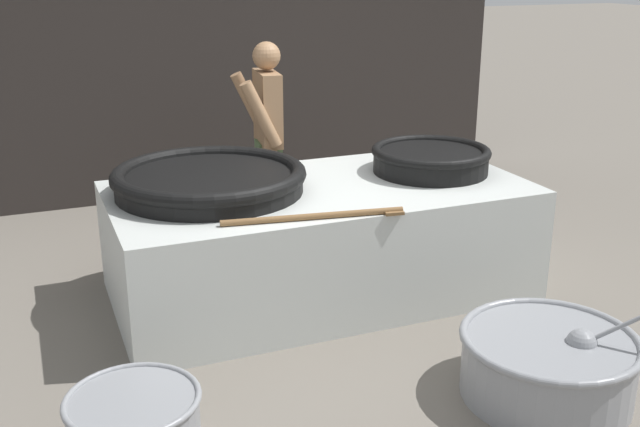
{
  "coord_description": "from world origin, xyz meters",
  "views": [
    {
      "loc": [
        -1.9,
        -4.67,
        2.31
      ],
      "look_at": [
        0.0,
        0.0,
        0.6
      ],
      "focal_mm": 42.0,
      "sensor_mm": 36.0,
      "label": 1
    }
  ],
  "objects_px": {
    "giant_wok_far": "(431,158)",
    "prep_bowl_vegetables": "(548,362)",
    "giant_wok_near": "(209,179)",
    "prep_bowl_meat": "(135,423)",
    "cook": "(267,134)"
  },
  "relations": [
    {
      "from": "giant_wok_near",
      "to": "cook",
      "type": "xyz_separation_m",
      "value": [
        0.78,
        1.11,
        0.02
      ]
    },
    {
      "from": "cook",
      "to": "prep_bowl_meat",
      "type": "xyz_separation_m",
      "value": [
        -1.59,
        -2.73,
        -0.73
      ]
    },
    {
      "from": "prep_bowl_meat",
      "to": "cook",
      "type": "bearing_deg",
      "value": 59.72
    },
    {
      "from": "giant_wok_far",
      "to": "prep_bowl_meat",
      "type": "height_order",
      "value": "giant_wok_far"
    },
    {
      "from": "giant_wok_far",
      "to": "prep_bowl_vegetables",
      "type": "relative_size",
      "value": 0.79
    },
    {
      "from": "prep_bowl_vegetables",
      "to": "prep_bowl_meat",
      "type": "height_order",
      "value": "prep_bowl_vegetables"
    },
    {
      "from": "giant_wok_far",
      "to": "giant_wok_near",
      "type": "bearing_deg",
      "value": 176.02
    },
    {
      "from": "giant_wok_near",
      "to": "prep_bowl_meat",
      "type": "height_order",
      "value": "giant_wok_near"
    },
    {
      "from": "prep_bowl_vegetables",
      "to": "cook",
      "type": "bearing_deg",
      "value": 101.28
    },
    {
      "from": "giant_wok_far",
      "to": "cook",
      "type": "relative_size",
      "value": 0.53
    },
    {
      "from": "giant_wok_near",
      "to": "prep_bowl_vegetables",
      "type": "height_order",
      "value": "giant_wok_near"
    },
    {
      "from": "cook",
      "to": "giant_wok_far",
      "type": "bearing_deg",
      "value": 132.86
    },
    {
      "from": "giant_wok_near",
      "to": "prep_bowl_meat",
      "type": "bearing_deg",
      "value": -116.66
    },
    {
      "from": "giant_wok_far",
      "to": "prep_bowl_vegetables",
      "type": "distance_m",
      "value": 1.96
    },
    {
      "from": "giant_wok_near",
      "to": "cook",
      "type": "relative_size",
      "value": 0.79
    }
  ]
}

